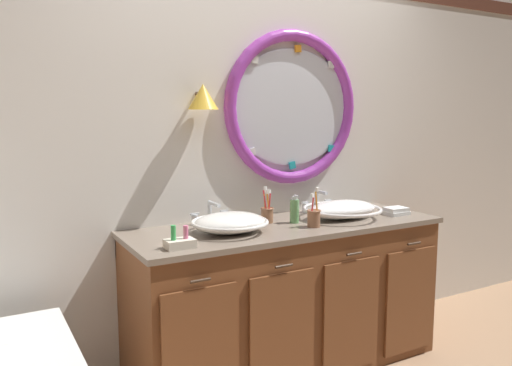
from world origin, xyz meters
The scene contains 11 objects.
back_wall_assembly centered at (0.01, 0.59, 1.32)m, with size 6.40×0.26×2.60m.
vanity_counter centered at (0.03, 0.24, 0.43)m, with size 1.85×0.66×0.86m.
sink_basin_left centered at (-0.35, 0.22, 0.91)m, with size 0.42×0.42×0.11m.
sink_basin_right centered at (0.41, 0.22, 0.91)m, with size 0.48×0.48×0.11m.
faucet_set_left centered at (-0.35, 0.46, 0.91)m, with size 0.24×0.15×0.14m.
faucet_set_right centered at (0.41, 0.47, 0.91)m, with size 0.23×0.13×0.14m.
toothbrush_holder_left centered at (-0.05, 0.33, 0.91)m, with size 0.08×0.08×0.21m.
toothbrush_holder_right centered at (0.12, 0.11, 0.91)m, with size 0.08×0.08×0.22m.
soap_dispenser centered at (0.09, 0.25, 0.93)m, with size 0.05×0.06×0.17m.
folded_hand_towel centered at (0.78, 0.14, 0.88)m, with size 0.15×0.11×0.05m.
toiletry_basket centered at (-0.69, 0.05, 0.88)m, with size 0.14×0.09×0.11m.
Camera 1 is at (-1.54, -2.18, 1.49)m, focal length 36.02 mm.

